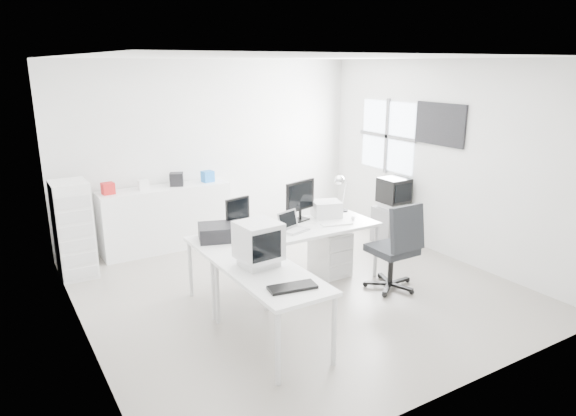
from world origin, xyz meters
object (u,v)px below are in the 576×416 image
side_desk (271,309)px  laser_printer (326,209)px  tv_cabinet (392,224)px  sideboard (166,218)px  main_desk (287,258)px  crt_monitor (259,242)px  lcd_monitor_small (238,215)px  filing_cabinet (73,229)px  office_chair (392,245)px  drawer_pedestal (330,252)px  laptop (295,223)px  lcd_monitor_large (300,201)px  crt_tv (394,193)px  inkjet_printer (220,232)px

side_desk → laser_printer: (1.60, 1.32, 0.48)m
tv_cabinet → sideboard: sideboard is taller
main_desk → crt_monitor: 1.36m
lcd_monitor_small → filing_cabinet: bearing=126.5°
sideboard → office_chair: bearing=-55.9°
drawer_pedestal → side_desk: bearing=-143.4°
main_desk → office_chair: (1.08, -0.73, 0.19)m
laptop → tv_cabinet: bearing=-0.9°
main_desk → lcd_monitor_small: 0.84m
crt_monitor → laptop: bearing=35.4°
office_chair → lcd_monitor_large: bearing=126.5°
lcd_monitor_large → tv_cabinet: 2.09m
main_desk → tv_cabinet: size_ratio=4.21×
main_desk → crt_tv: size_ratio=4.80×
inkjet_printer → crt_tv: crt_tv is taller
laser_printer → crt_monitor: (-1.60, -1.07, 0.15)m
inkjet_printer → office_chair: office_chair is taller
inkjet_printer → laser_printer: (1.60, 0.12, 0.02)m
office_chair → side_desk: bearing=-169.2°
tv_cabinet → filing_cabinet: (-4.50, 1.16, 0.36)m
drawer_pedestal → sideboard: 2.60m
main_desk → crt_tv: (2.28, 0.58, 0.42)m
crt_tv → filing_cabinet: (-4.50, 1.16, -0.15)m
lcd_monitor_small → lcd_monitor_large: bearing=-11.7°
laptop → tv_cabinet: 2.40m
laser_printer → tv_cabinet: laser_printer is taller
main_desk → laser_printer: bearing=16.3°
inkjet_printer → crt_monitor: 0.96m
main_desk → office_chair: size_ratio=2.11×
lcd_monitor_small → laser_printer: size_ratio=1.15×
filing_cabinet → lcd_monitor_small: bearing=-41.8°
laptop → tv_cabinet: size_ratio=0.58×
main_desk → drawer_pedestal: bearing=4.1°
side_desk → crt_tv: (3.13, 1.68, 0.42)m
drawer_pedestal → main_desk: bearing=-175.9°
laptop → lcd_monitor_large: bearing=31.6°
side_desk → drawer_pedestal: side_desk is taller
inkjet_printer → main_desk: bearing=11.3°
lcd_monitor_small → crt_tv: 2.86m
lcd_monitor_large → laser_printer: size_ratio=1.45×
inkjet_printer → crt_monitor: (0.00, -0.95, 0.17)m
tv_cabinet → sideboard: bearing=153.8°
side_desk → laptop: bearing=48.0°
side_desk → crt_tv: bearing=28.2°
inkjet_printer → filing_cabinet: size_ratio=0.39×
side_desk → crt_monitor: size_ratio=2.76×
inkjet_printer → laptop: size_ratio=1.51×
tv_cabinet → laser_printer: bearing=-166.9°
lcd_monitor_large → tv_cabinet: (1.93, 0.33, -0.73)m
drawer_pedestal → inkjet_printer: (-1.55, 0.05, 0.54)m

